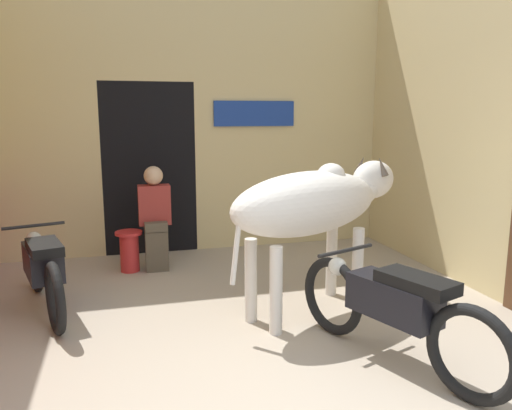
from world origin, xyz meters
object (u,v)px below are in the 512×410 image
at_px(motorcycle_near, 393,307).
at_px(shopkeeper_seated, 155,214).
at_px(motorcycle_far, 43,268).
at_px(cow, 316,203).
at_px(plastic_stool, 129,250).

height_order(motorcycle_near, shopkeeper_seated, shopkeeper_seated).
relative_size(motorcycle_near, motorcycle_far, 1.03).
distance_m(motorcycle_near, motorcycle_far, 3.14).
relative_size(cow, motorcycle_near, 1.13).
bearing_deg(motorcycle_near, plastic_stool, 123.44).
height_order(cow, motorcycle_near, cow).
bearing_deg(plastic_stool, motorcycle_far, -128.00).
relative_size(cow, shopkeeper_seated, 1.68).
relative_size(motorcycle_far, plastic_stool, 3.68).
distance_m(cow, plastic_stool, 2.45).
xyz_separation_m(motorcycle_near, plastic_stool, (-1.82, 2.76, -0.18)).
relative_size(motorcycle_near, shopkeeper_seated, 1.49).
bearing_deg(cow, plastic_stool, 135.22).
height_order(motorcycle_far, plastic_stool, motorcycle_far).
bearing_deg(shopkeeper_seated, motorcycle_far, -136.23).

